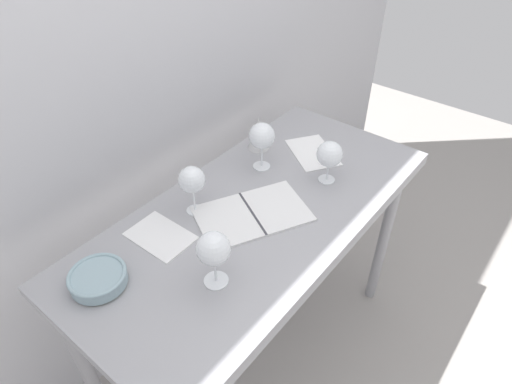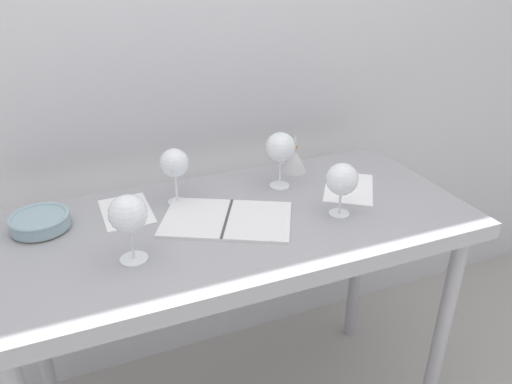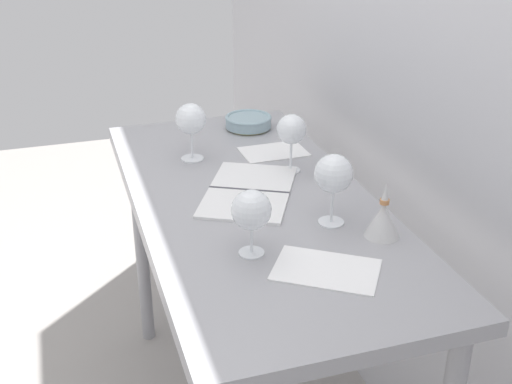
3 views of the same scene
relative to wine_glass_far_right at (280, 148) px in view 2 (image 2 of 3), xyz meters
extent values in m
cube|color=silver|center=(-0.20, 0.35, 0.26)|extent=(3.80, 0.04, 2.60)
cube|color=#97979C|center=(-0.20, -0.14, -0.16)|extent=(1.40, 0.64, 0.04)
cube|color=#97979C|center=(-0.20, -0.47, -0.16)|extent=(1.40, 0.01, 0.05)
cylinder|color=#97979C|center=(0.44, -0.40, -0.61)|extent=(0.05, 0.05, 0.86)
cylinder|color=#97979C|center=(-0.84, 0.12, -0.61)|extent=(0.05, 0.05, 0.86)
cylinder|color=#97979C|center=(0.44, 0.12, -0.61)|extent=(0.05, 0.05, 0.86)
cylinder|color=white|center=(0.00, 0.00, -0.13)|extent=(0.07, 0.07, 0.00)
cylinder|color=white|center=(0.00, 0.00, -0.09)|extent=(0.01, 0.01, 0.09)
sphere|color=white|center=(0.00, 0.00, 0.00)|extent=(0.10, 0.10, 0.10)
cylinder|color=maroon|center=(0.00, 0.00, -0.01)|extent=(0.07, 0.07, 0.02)
cylinder|color=white|center=(0.09, -0.24, -0.13)|extent=(0.06, 0.06, 0.00)
cylinder|color=white|center=(0.09, -0.24, -0.10)|extent=(0.01, 0.01, 0.07)
sphere|color=white|center=(0.09, -0.24, -0.02)|extent=(0.10, 0.10, 0.10)
cylinder|color=#5C0C18|center=(0.09, -0.24, -0.04)|extent=(0.07, 0.07, 0.03)
cylinder|color=white|center=(-0.35, 0.02, -0.13)|extent=(0.06, 0.06, 0.00)
cylinder|color=white|center=(-0.35, 0.02, -0.09)|extent=(0.01, 0.01, 0.09)
sphere|color=white|center=(-0.35, 0.02, 0.00)|extent=(0.09, 0.09, 0.09)
cylinder|color=maroon|center=(-0.35, 0.02, -0.02)|extent=(0.06, 0.06, 0.02)
cylinder|color=white|center=(-0.53, -0.25, -0.13)|extent=(0.07, 0.07, 0.00)
cylinder|color=white|center=(-0.53, -0.25, -0.09)|extent=(0.01, 0.01, 0.09)
sphere|color=white|center=(-0.53, -0.25, 0.00)|extent=(0.10, 0.10, 0.10)
cylinder|color=maroon|center=(-0.53, -0.25, -0.02)|extent=(0.07, 0.07, 0.02)
cube|color=silver|center=(-0.32, -0.11, -0.13)|extent=(0.27, 0.29, 0.01)
cube|color=silver|center=(-0.16, -0.19, -0.13)|extent=(0.27, 0.29, 0.01)
cube|color=#3F3F47|center=(-0.24, -0.15, -0.13)|extent=(0.11, 0.21, 0.01)
cube|color=white|center=(-0.51, 0.02, -0.13)|extent=(0.15, 0.21, 0.00)
cube|color=white|center=(0.21, -0.10, -0.13)|extent=(0.26, 0.28, 0.00)
cylinder|color=#DBCC66|center=(-0.75, 0.00, -0.13)|extent=(0.14, 0.14, 0.01)
cylinder|color=#8CA8B2|center=(-0.75, 0.00, -0.11)|extent=(0.16, 0.16, 0.04)
torus|color=#8CA8B2|center=(-0.75, 0.00, -0.10)|extent=(0.17, 0.17, 0.01)
cone|color=silver|center=(0.10, 0.09, -0.09)|extent=(0.09, 0.09, 0.09)
cylinder|color=#C17F4C|center=(0.10, 0.09, -0.04)|extent=(0.02, 0.02, 0.01)
cone|color=silver|center=(0.10, 0.09, -0.01)|extent=(0.02, 0.02, 0.04)
camera|label=1|loc=(-1.11, -0.86, 0.87)|focal=30.98mm
camera|label=2|loc=(-0.64, -1.34, 0.59)|focal=34.28mm
camera|label=3|loc=(1.37, -0.64, 0.67)|focal=45.95mm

